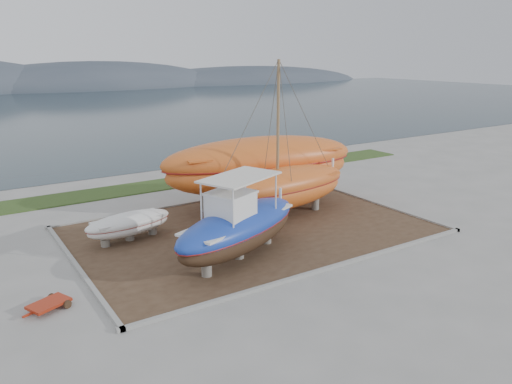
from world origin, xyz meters
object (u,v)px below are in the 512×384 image
blue_caique (239,218)px  orange_bare_hull (261,172)px  orange_sailboat (284,142)px  white_dinghy (129,227)px  red_trailer (49,306)px

blue_caique → orange_bare_hull: orange_bare_hull is taller
orange_sailboat → orange_bare_hull: orange_sailboat is taller
orange_sailboat → orange_bare_hull: (0.42, 2.95, -2.34)m
blue_caique → orange_bare_hull: size_ratio=0.64×
white_dinghy → orange_bare_hull: size_ratio=0.36×
white_dinghy → orange_bare_hull: (8.98, 1.60, 1.37)m
white_dinghy → orange_sailboat: (8.56, -1.35, 3.71)m
white_dinghy → red_trailer: 7.14m
orange_bare_hull → red_trailer: (-13.85, -6.78, -1.96)m
red_trailer → orange_bare_hull: bearing=2.7°
blue_caique → white_dinghy: (-3.45, 4.99, -1.25)m
white_dinghy → red_trailer: bearing=-142.1°
blue_caique → orange_sailboat: orange_sailboat is taller
blue_caique → orange_sailboat: 6.74m
orange_bare_hull → red_trailer: bearing=-145.6°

